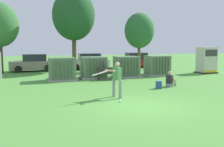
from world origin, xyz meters
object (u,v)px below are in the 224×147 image
at_px(generator_enclosure, 206,60).
at_px(park_bench, 109,73).
at_px(transformer_west, 62,69).
at_px(transformer_mid_east, 127,67).
at_px(transformer_east, 157,66).
at_px(backpack, 159,85).
at_px(transformer_mid_west, 94,68).
at_px(parked_car_leftmost, 33,63).
at_px(seated_spectator, 170,80).
at_px(batter, 116,78).
at_px(parked_car_left_of_center, 88,62).
at_px(parked_car_right_of_center, 135,61).
at_px(sports_ball, 120,101).

relative_size(generator_enclosure, park_bench, 1.27).
distance_m(transformer_west, transformer_mid_east, 5.02).
distance_m(transformer_east, backpack, 6.30).
height_order(transformer_mid_west, parked_car_leftmost, same).
relative_size(transformer_west, seated_spectator, 2.18).
relative_size(transformer_west, transformer_mid_west, 1.00).
bearing_deg(backpack, batter, -152.48).
bearing_deg(parked_car_left_of_center, parked_car_right_of_center, 4.13).
height_order(transformer_east, seated_spectator, transformer_east).
xyz_separation_m(transformer_mid_east, parked_car_leftmost, (-6.92, 6.68, -0.04)).
bearing_deg(backpack, parked_car_left_of_center, 96.83).
height_order(park_bench, seated_spectator, seated_spectator).
xyz_separation_m(transformer_mid_west, parked_car_leftmost, (-4.31, 6.57, -0.04)).
relative_size(transformer_east, sports_ball, 23.33).
bearing_deg(generator_enclosure, parked_car_leftmost, 157.07).
height_order(seated_spectator, parked_car_right_of_center, parked_car_right_of_center).
distance_m(transformer_west, backpack, 7.18).
bearing_deg(transformer_mid_east, transformer_west, -177.00).
height_order(sports_ball, backpack, backpack).
distance_m(transformer_mid_west, park_bench, 1.52).
relative_size(transformer_east, generator_enclosure, 0.91).
relative_size(generator_enclosure, sports_ball, 25.56).
xyz_separation_m(parked_car_left_of_center, parked_car_right_of_center, (5.36, 0.39, 0.00)).
bearing_deg(parked_car_left_of_center, backpack, -83.17).
distance_m(transformer_east, park_bench, 4.68).
height_order(transformer_mid_west, sports_ball, transformer_mid_west).
bearing_deg(transformer_mid_east, transformer_mid_west, 177.55).
height_order(transformer_west, parked_car_right_of_center, same).
xyz_separation_m(park_bench, parked_car_leftmost, (-5.19, 7.77, 0.22)).
bearing_deg(seated_spectator, transformer_west, 141.69).
distance_m(generator_enclosure, seated_spectator, 8.73).
distance_m(seated_spectator, parked_car_right_of_center, 12.72).
bearing_deg(generator_enclosure, park_bench, -170.58).
relative_size(transformer_east, parked_car_left_of_center, 0.49).
xyz_separation_m(generator_enclosure, backpack, (-7.78, -5.89, -0.92)).
xyz_separation_m(seated_spectator, parked_car_leftmost, (-7.89, 11.66, 0.38)).
xyz_separation_m(transformer_mid_east, backpack, (-0.04, -5.42, -0.57)).
distance_m(batter, seated_spectator, 4.69).
height_order(transformer_mid_east, parked_car_right_of_center, same).
bearing_deg(batter, transformer_east, 50.66).
relative_size(park_bench, seated_spectator, 1.88).
bearing_deg(transformer_mid_east, park_bench, -147.62).
relative_size(park_bench, parked_car_leftmost, 0.42).
height_order(transformer_mid_west, park_bench, transformer_mid_west).
xyz_separation_m(transformer_west, parked_car_leftmost, (-1.91, 6.94, -0.04)).
xyz_separation_m(transformer_east, seated_spectator, (-1.79, -5.18, -0.41)).
xyz_separation_m(seated_spectator, parked_car_right_of_center, (2.86, 12.39, 0.38)).
bearing_deg(parked_car_leftmost, batter, -74.81).
relative_size(transformer_mid_east, parked_car_leftmost, 0.49).
distance_m(transformer_west, batter, 7.04).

